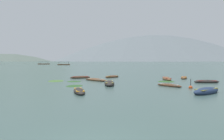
{
  "coord_description": "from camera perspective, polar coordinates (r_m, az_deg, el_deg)",
  "views": [
    {
      "loc": [
        1.21,
        -5.72,
        3.03
      ],
      "look_at": [
        -3.31,
        55.27,
        0.02
      ],
      "focal_mm": 29.66,
      "sensor_mm": 36.0,
      "label": 1
    }
  ],
  "objects": [
    {
      "name": "weed_patch_4",
      "position": [
        22.9,
        -11.49,
        -4.85
      ],
      "size": [
        2.43,
        2.63,
        0.14
      ],
      "primitive_type": "ellipsoid",
      "rotation": [
        0.0,
        0.0,
        1.28
      ],
      "color": "#2D5628",
      "rests_on": "ground"
    },
    {
      "name": "weed_patch_2",
      "position": [
        27.83,
        -11.58,
        -3.49
      ],
      "size": [
        2.42,
        2.12,
        0.14
      ],
      "primitive_type": "ellipsoid",
      "rotation": [
        0.0,
        0.0,
        1.84
      ],
      "color": "#2D5628",
      "rests_on": "ground"
    },
    {
      "name": "weed_patch_0",
      "position": [
        28.29,
        16.41,
        -3.45
      ],
      "size": [
        2.99,
        2.88,
        0.14
      ],
      "primitive_type": "ellipsoid",
      "rotation": [
        0.0,
        0.0,
        0.3
      ],
      "color": "#2D5628",
      "rests_on": "ground"
    },
    {
      "name": "mountain_2",
      "position": [
        1584.3,
        9.09,
        10.92
      ],
      "size": [
        1580.27,
        1580.27,
        454.48
      ],
      "primitive_type": "cone",
      "color": "slate",
      "rests_on": "ground"
    },
    {
      "name": "rowboat_6",
      "position": [
        30.95,
        16.51,
        -2.58
      ],
      "size": [
        1.09,
        4.16,
        0.59
      ],
      "color": "brown",
      "rests_on": "ground"
    },
    {
      "name": "rowboat_0",
      "position": [
        23.1,
        17.19,
        -4.53
      ],
      "size": [
        2.85,
        2.65,
        0.4
      ],
      "color": "brown",
      "rests_on": "ground"
    },
    {
      "name": "mooring_buoy",
      "position": [
        22.3,
        23.07,
        -4.95
      ],
      "size": [
        0.43,
        0.43,
        1.17
      ],
      "color": "#DB4C1E",
      "rests_on": "ground"
    },
    {
      "name": "mountain_3",
      "position": [
        1905.88,
        25.57,
        6.97
      ],
      "size": [
        721.9,
        721.9,
        300.18
      ],
      "primitive_type": "cone",
      "color": "#56665B",
      "rests_on": "ground"
    },
    {
      "name": "ground_plane",
      "position": [
        1505.73,
        4.2,
        2.7
      ],
      "size": [
        6000.0,
        6000.0,
        0.0
      ],
      "primitive_type": "plane",
      "color": "#425B56"
    },
    {
      "name": "rowboat_5",
      "position": [
        33.82,
        0.05,
        -2.06
      ],
      "size": [
        2.96,
        3.18,
        0.48
      ],
      "color": "brown",
      "rests_on": "ground"
    },
    {
      "name": "rowboat_1",
      "position": [
        34.09,
        21.29,
        -2.22
      ],
      "size": [
        2.05,
        3.47,
        0.49
      ],
      "color": "brown",
      "rests_on": "ground"
    },
    {
      "name": "rowboat_7",
      "position": [
        28.51,
        -5.14,
        -3.0
      ],
      "size": [
        4.09,
        3.45,
        0.47
      ],
      "color": "brown",
      "rests_on": "ground"
    },
    {
      "name": "ferry_1",
      "position": [
        140.36,
        -14.67,
        1.68
      ],
      "size": [
        9.45,
        6.34,
        2.54
      ],
      "color": "brown",
      "rests_on": "ground"
    },
    {
      "name": "rowboat_9",
      "position": [
        23.26,
        -0.81,
        -4.14
      ],
      "size": [
        1.59,
        3.77,
        0.69
      ],
      "color": "#2D2826",
      "rests_on": "ground"
    },
    {
      "name": "rowboat_4",
      "position": [
        32.77,
        -9.75,
        -2.24
      ],
      "size": [
        3.64,
        2.21,
        0.52
      ],
      "color": "#4C3323",
      "rests_on": "ground"
    },
    {
      "name": "rowboat_3",
      "position": [
        18.03,
        -10.08,
        -6.41
      ],
      "size": [
        2.2,
        3.61,
        0.49
      ],
      "color": "#2D2826",
      "rests_on": "ground"
    },
    {
      "name": "mountain_1",
      "position": [
        1637.16,
        -21.19,
        9.11
      ],
      "size": [
        1162.17,
        1162.17,
        375.48
      ],
      "primitive_type": "cone",
      "color": "slate",
      "rests_on": "ground"
    },
    {
      "name": "weed_patch_3",
      "position": [
        29.43,
        -3.47,
        -3.1
      ],
      "size": [
        1.38,
        2.35,
        0.14
      ],
      "primitive_type": "ellipsoid",
      "rotation": [
        0.0,
        0.0,
        1.44
      ],
      "color": "#477033",
      "rests_on": "ground"
    },
    {
      "name": "ferry_0",
      "position": [
        172.0,
        -20.27,
        1.79
      ],
      "size": [
        9.72,
        4.94,
        2.54
      ],
      "color": "brown",
      "rests_on": "ground"
    },
    {
      "name": "weed_patch_1",
      "position": [
        29.13,
        -16.87,
        -3.28
      ],
      "size": [
        3.23,
        3.44,
        0.14
      ],
      "primitive_type": "ellipsoid",
      "rotation": [
        0.0,
        0.0,
        0.43
      ],
      "color": "#477033",
      "rests_on": "ground"
    },
    {
      "name": "rowboat_2",
      "position": [
        28.77,
        27.14,
        -3.21
      ],
      "size": [
        3.55,
        1.33,
        0.53
      ],
      "color": "#2D2826",
      "rests_on": "ground"
    },
    {
      "name": "rowboat_8",
      "position": [
        19.5,
        27.07,
        -5.79
      ],
      "size": [
        3.69,
        3.35,
        0.7
      ],
      "color": "navy",
      "rests_on": "ground"
    }
  ]
}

